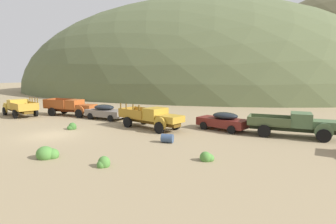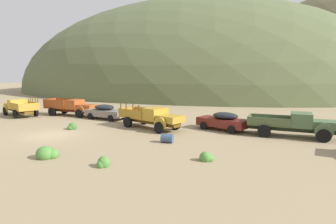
{
  "view_description": "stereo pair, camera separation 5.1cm",
  "coord_description": "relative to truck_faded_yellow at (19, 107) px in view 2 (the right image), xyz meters",
  "views": [
    {
      "loc": [
        18.07,
        -13.52,
        4.7
      ],
      "look_at": [
        7.11,
        6.33,
        1.57
      ],
      "focal_mm": 28.53,
      "sensor_mm": 36.0,
      "label": 1
    },
    {
      "loc": [
        18.12,
        -13.5,
        4.7
      ],
      "look_at": [
        7.11,
        6.33,
        1.57
      ],
      "focal_mm": 28.53,
      "sensor_mm": 36.0,
      "label": 2
    }
  ],
  "objects": [
    {
      "name": "truck_oxide_orange",
      "position": [
        5.85,
        2.97,
        0.02
      ],
      "size": [
        6.5,
        3.04,
        1.91
      ],
      "rotation": [
        0.0,
        0.0,
        0.16
      ],
      "color": "#51220D",
      "rests_on": "ground"
    },
    {
      "name": "bush_back_edge",
      "position": [
        17.21,
        -9.11,
        -0.77
      ],
      "size": [
        1.19,
        1.1,
        0.9
      ],
      "color": "#4C8438",
      "rests_on": "ground"
    },
    {
      "name": "bush_front_left",
      "position": [
        11.91,
        -2.69,
        -0.82
      ],
      "size": [
        0.72,
        0.79,
        0.76
      ],
      "color": "#3D702D",
      "rests_on": "ground"
    },
    {
      "name": "ground_plane",
      "position": [
        12.31,
        -5.17,
        -1.0
      ],
      "size": [
        300.0,
        300.0,
        0.0
      ],
      "primitive_type": "plane",
      "color": "#998460"
    },
    {
      "name": "car_primer_gray",
      "position": [
        10.99,
        2.92,
        -0.18
      ],
      "size": [
        4.89,
        2.11,
        1.57
      ],
      "rotation": [
        0.0,
        0.0,
        -0.01
      ],
      "color": "slate",
      "rests_on": "ground"
    },
    {
      "name": "hill_far_left",
      "position": [
        -4.71,
        53.55,
        -1.0
      ],
      "size": [
        106.63,
        74.79,
        50.0
      ],
      "primitive_type": "ellipsoid",
      "color": "#56603D",
      "rests_on": "ground"
    },
    {
      "name": "oil_drum_by_truck",
      "position": [
        21.5,
        -2.7,
        -0.69
      ],
      "size": [
        0.94,
        0.79,
        0.62
      ],
      "color": "#384C6B",
      "rests_on": "ground"
    },
    {
      "name": "truck_mustard",
      "position": [
        18.21,
        0.89,
        0.0
      ],
      "size": [
        6.68,
        3.32,
        2.16
      ],
      "rotation": [
        0.0,
        0.0,
        -0.21
      ],
      "color": "#593D12",
      "rests_on": "ground"
    },
    {
      "name": "bush_front_right",
      "position": [
        25.35,
        -5.14,
        -0.84
      ],
      "size": [
        0.77,
        0.76,
        0.67
      ],
      "color": "#4C8438",
      "rests_on": "ground"
    },
    {
      "name": "truck_weathered_green",
      "position": [
        29.5,
        3.56,
        -0.0
      ],
      "size": [
        6.63,
        2.84,
        1.89
      ],
      "rotation": [
        0.0,
        0.0,
        0.09
      ],
      "color": "#232B1B",
      "rests_on": "ground"
    },
    {
      "name": "bush_near_barrel",
      "position": [
        11.59,
        6.81,
        -0.7
      ],
      "size": [
        1.47,
        1.26,
        1.27
      ],
      "color": "#5B8E42",
      "rests_on": "ground"
    },
    {
      "name": "truck_faded_yellow",
      "position": [
        0.0,
        0.0,
        0.0
      ],
      "size": [
        6.16,
        3.52,
        2.16
      ],
      "rotation": [
        0.0,
        0.0,
        2.89
      ],
      "color": "brown",
      "rests_on": "ground"
    },
    {
      "name": "bush_lone_scrub",
      "position": [
        21.01,
        -8.67,
        -0.83
      ],
      "size": [
        0.66,
        0.69,
        0.71
      ],
      "color": "#4C8438",
      "rests_on": "ground"
    },
    {
      "name": "car_oxblood",
      "position": [
        23.42,
        3.43,
        -0.18
      ],
      "size": [
        4.79,
        2.63,
        1.57
      ],
      "rotation": [
        0.0,
        0.0,
        2.94
      ],
      "color": "maroon",
      "rests_on": "ground"
    }
  ]
}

